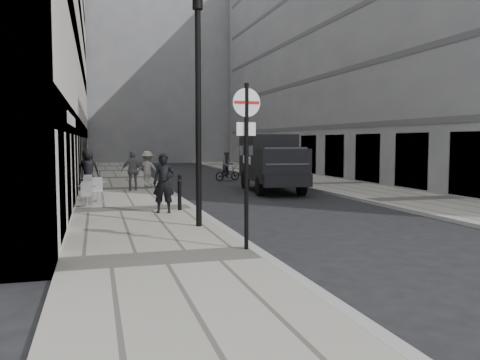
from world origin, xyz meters
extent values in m
plane|color=black|center=(0.00, 0.00, 0.00)|extent=(120.00, 120.00, 0.00)
cube|color=gray|center=(-2.00, 18.00, 0.06)|extent=(4.00, 60.00, 0.12)
cube|color=gray|center=(9.00, 18.00, 0.06)|extent=(4.00, 60.00, 0.12)
cube|color=beige|center=(-6.00, 24.50, 9.00)|extent=(4.00, 45.00, 18.00)
cube|color=gray|center=(14.00, 24.50, 10.00)|extent=(6.00, 45.00, 20.00)
cube|color=gray|center=(1.50, 56.00, 11.00)|extent=(24.00, 16.00, 22.00)
imported|color=black|center=(-1.18, 8.95, 1.07)|extent=(0.80, 0.64, 1.91)
cylinder|color=black|center=(-0.20, 3.00, 1.87)|extent=(0.09, 0.09, 3.51)
cylinder|color=white|center=(-0.20, 3.00, 3.22)|extent=(0.60, 0.07, 0.60)
cube|color=#B21414|center=(-0.20, 2.98, 3.22)|extent=(0.55, 0.05, 0.06)
cube|color=white|center=(-0.20, 3.03, 2.67)|extent=(0.42, 0.05, 0.28)
cylinder|color=black|center=(-0.60, 6.16, 3.05)|extent=(0.16, 0.16, 5.87)
cylinder|color=black|center=(-0.60, 6.16, 6.04)|extent=(0.27, 0.27, 0.34)
cylinder|color=black|center=(-0.15, 12.22, 0.59)|extent=(0.13, 0.13, 0.95)
cylinder|color=black|center=(-0.60, 9.45, 0.60)|extent=(0.13, 0.13, 0.96)
cylinder|color=black|center=(3.67, 13.86, 0.43)|extent=(0.39, 0.88, 0.86)
cylinder|color=black|center=(5.54, 13.67, 0.43)|extent=(0.39, 0.88, 0.86)
cylinder|color=black|center=(4.06, 17.48, 0.43)|extent=(0.39, 0.88, 0.86)
cylinder|color=black|center=(5.93, 17.28, 0.43)|extent=(0.39, 0.88, 0.86)
cube|color=black|center=(4.90, 16.53, 1.66)|extent=(2.53, 4.05, 2.14)
cube|color=black|center=(4.60, 13.66, 1.34)|extent=(2.33, 2.14, 1.50)
cube|color=#1E2328|center=(4.51, 12.86, 1.76)|extent=(1.90, 0.57, 0.79)
imported|color=black|center=(4.42, 22.58, 0.43)|extent=(1.75, 1.05, 0.87)
imported|color=#4D4D51|center=(4.42, 22.58, 0.96)|extent=(0.95, 0.83, 1.64)
imported|color=slate|center=(-1.60, 16.79, 1.04)|extent=(1.09, 0.49, 1.83)
imported|color=gray|center=(-0.80, 18.17, 1.02)|extent=(1.32, 1.03, 1.80)
imported|color=black|center=(-3.60, 16.82, 1.09)|extent=(1.01, 0.72, 1.94)
cylinder|color=#A8A8AA|center=(-3.60, 14.90, 0.13)|extent=(0.42, 0.42, 0.03)
cylinder|color=#A8A8AA|center=(-3.60, 14.90, 0.48)|extent=(0.06, 0.06, 0.70)
cylinder|color=#A8A8AA|center=(-3.60, 14.90, 0.83)|extent=(0.66, 0.66, 0.03)
cylinder|color=#B4B4B6|center=(-3.60, 11.45, 0.13)|extent=(0.41, 0.41, 0.03)
cylinder|color=#B4B4B6|center=(-3.60, 11.45, 0.47)|extent=(0.06, 0.06, 0.69)
cylinder|color=#B4B4B6|center=(-3.60, 11.45, 0.82)|extent=(0.65, 0.65, 0.03)
cylinder|color=silver|center=(-3.22, 12.67, 0.13)|extent=(0.43, 0.43, 0.03)
cylinder|color=silver|center=(-3.22, 12.67, 0.49)|extent=(0.06, 0.06, 0.73)
cylinder|color=silver|center=(-3.22, 12.67, 0.86)|extent=(0.69, 0.69, 0.03)
camera|label=1|loc=(-3.25, -7.24, 2.43)|focal=38.00mm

